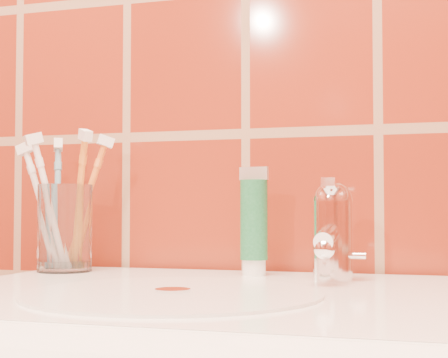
% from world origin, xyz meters
% --- Properties ---
extents(glass_tumbler, '(0.09, 0.09, 0.12)m').
position_xyz_m(glass_tumbler, '(-0.23, 1.11, 0.91)').
color(glass_tumbler, white).
rests_on(glass_tumbler, pedestal_sink).
extents(toothpaste_tube, '(0.04, 0.04, 0.14)m').
position_xyz_m(toothpaste_tube, '(0.03, 1.12, 0.92)').
color(toothpaste_tube, white).
rests_on(toothpaste_tube, pedestal_sink).
extents(faucet, '(0.05, 0.11, 0.12)m').
position_xyz_m(faucet, '(0.14, 1.09, 0.91)').
color(faucet, white).
rests_on(faucet, pedestal_sink).
extents(toothbrush_0, '(0.13, 0.12, 0.20)m').
position_xyz_m(toothbrush_0, '(-0.21, 1.13, 0.94)').
color(toothbrush_0, orange).
rests_on(toothbrush_0, glass_tumbler).
extents(toothbrush_1, '(0.09, 0.09, 0.18)m').
position_xyz_m(toothbrush_1, '(-0.26, 1.10, 0.94)').
color(toothbrush_1, white).
rests_on(toothbrush_1, glass_tumbler).
extents(toothbrush_2, '(0.12, 0.11, 0.20)m').
position_xyz_m(toothbrush_2, '(-0.21, 1.10, 0.94)').
color(toothbrush_2, orange).
rests_on(toothbrush_2, glass_tumbler).
extents(toothbrush_3, '(0.09, 0.11, 0.20)m').
position_xyz_m(toothbrush_3, '(-0.25, 1.12, 0.94)').
color(toothbrush_3, '#73AECC').
rests_on(toothbrush_3, glass_tumbler).
extents(toothbrush_4, '(0.11, 0.11, 0.20)m').
position_xyz_m(toothbrush_4, '(-0.24, 1.08, 0.94)').
color(toothbrush_4, white).
rests_on(toothbrush_4, glass_tumbler).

